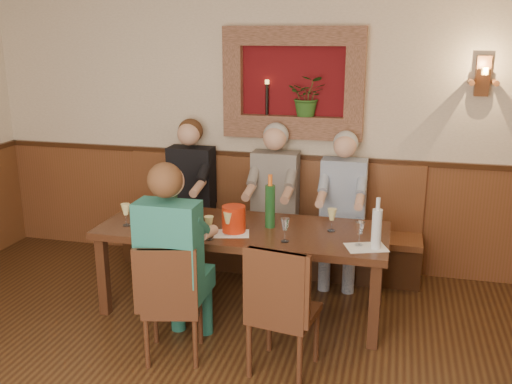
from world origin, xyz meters
TOP-DOWN VIEW (x-y plane):
  - room_shell at (0.00, 0.00)m, footprint 6.04×6.04m
  - wainscoting at (0.00, -0.00)m, footprint 6.02×6.02m
  - wall_niche at (0.24, 2.94)m, footprint 1.36×0.30m
  - wall_sconce at (1.90, 2.93)m, footprint 0.25×0.20m
  - dining_table at (0.00, 1.85)m, footprint 2.40×0.90m
  - bench at (0.00, 2.79)m, footprint 3.00×0.45m
  - chair_near_left at (-0.30, 1.00)m, footprint 0.49×0.49m
  - chair_near_right at (0.51, 1.01)m, footprint 0.49×0.49m
  - person_bench_left at (-0.80, 2.69)m, footprint 0.45×0.55m
  - person_bench_mid at (0.07, 2.69)m, footprint 0.45×0.55m
  - person_bench_right at (0.74, 2.69)m, footprint 0.43×0.52m
  - person_chair_front at (-0.30, 1.07)m, footprint 0.45×0.55m
  - spittoon_bucket at (-0.04, 1.73)m, footprint 0.23×0.23m
  - wine_bottle_green_a at (0.22, 1.91)m, footprint 0.10×0.10m
  - wine_bottle_green_b at (-0.70, 2.03)m, footprint 0.09×0.09m
  - water_bottle at (1.10, 1.63)m, footprint 0.10×0.10m
  - tasting_sheet_a at (-0.70, 1.74)m, footprint 0.36×0.30m
  - tasting_sheet_b at (-0.05, 1.67)m, footprint 0.32×0.27m
  - tasting_sheet_c at (1.03, 1.63)m, footprint 0.36×0.31m
  - tasting_sheet_d at (-0.38, 1.57)m, footprint 0.33×0.25m
  - wine_glass_0 at (-0.07, 1.64)m, footprint 0.08×0.08m
  - wine_glass_1 at (0.97, 1.66)m, footprint 0.08×0.08m
  - wine_glass_2 at (-0.97, 1.65)m, footprint 0.08×0.08m
  - wine_glass_3 at (0.73, 1.93)m, footprint 0.08×0.08m
  - wine_glass_4 at (-0.56, 1.67)m, footprint 0.08×0.08m
  - wine_glass_5 at (0.41, 1.60)m, footprint 0.08×0.08m
  - wine_glass_6 at (-0.18, 1.51)m, footprint 0.08×0.08m
  - wine_glass_7 at (-0.68, 2.01)m, footprint 0.08×0.08m

SIDE VIEW (x-z plane):
  - chair_near_left at x=-0.30m, z-range -0.19..0.72m
  - chair_near_right at x=0.51m, z-range -0.20..0.77m
  - bench at x=0.00m, z-range -0.23..0.88m
  - wainscoting at x=0.00m, z-range 0.01..1.16m
  - person_bench_right at x=0.74m, z-range -0.12..1.32m
  - person_chair_front at x=-0.30m, z-range -0.13..1.36m
  - person_bench_mid at x=0.07m, z-range -0.13..1.37m
  - person_bench_left at x=-0.80m, z-range -0.13..1.37m
  - dining_table at x=0.00m, z-range 0.30..1.05m
  - tasting_sheet_a at x=-0.70m, z-range 0.75..0.75m
  - tasting_sheet_b at x=-0.05m, z-range 0.75..0.75m
  - tasting_sheet_c at x=1.03m, z-range 0.75..0.75m
  - tasting_sheet_d at x=-0.38m, z-range 0.75..0.75m
  - wine_glass_0 at x=-0.07m, z-range 0.75..0.94m
  - wine_glass_1 at x=0.97m, z-range 0.75..0.94m
  - wine_glass_2 at x=-0.97m, z-range 0.75..0.94m
  - wine_glass_3 at x=0.73m, z-range 0.75..0.94m
  - wine_glass_4 at x=-0.56m, z-range 0.75..0.94m
  - wine_glass_5 at x=0.41m, z-range 0.75..0.94m
  - wine_glass_6 at x=-0.18m, z-range 0.75..0.94m
  - wine_glass_7 at x=-0.68m, z-range 0.75..0.94m
  - spittoon_bucket at x=-0.04m, z-range 0.75..0.97m
  - water_bottle at x=1.10m, z-range 0.71..1.11m
  - wine_bottle_green_b at x=-0.70m, z-range 0.71..1.14m
  - wine_bottle_green_a at x=0.22m, z-range 0.71..1.17m
  - wall_niche at x=0.24m, z-range 1.28..2.34m
  - room_shell at x=0.00m, z-range 0.48..3.30m
  - wall_sconce at x=1.90m, z-range 1.77..2.12m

